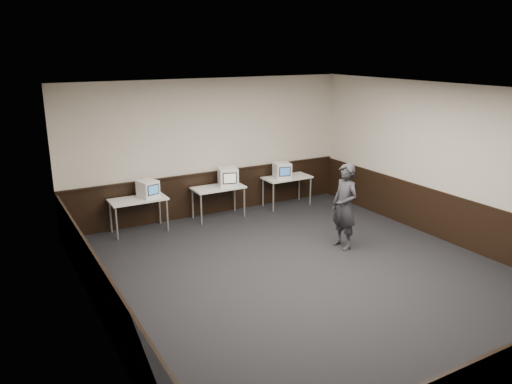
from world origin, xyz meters
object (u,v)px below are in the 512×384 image
desk_left (138,202)px  emac_center (228,177)px  person (345,206)px  desk_right (287,180)px  emac_right (282,170)px  emac_left (148,189)px  desk_center (218,190)px

desk_left → emac_center: size_ratio=2.17×
emac_center → person: bearing=-52.0°
desk_right → person: person is taller
desk_right → emac_right: (-0.18, -0.04, 0.26)m
emac_left → emac_center: emac_center is taller
person → desk_left: bearing=-133.4°
emac_left → emac_right: 3.39m
desk_center → emac_right: size_ratio=2.48×
emac_left → emac_right: size_ratio=0.99×
desk_center → emac_right: (1.72, -0.04, 0.26)m
desk_right → person: (-0.51, -2.87, 0.18)m
desk_left → desk_right: size_ratio=1.00×
person → emac_left: bearing=-135.4°
desk_left → desk_center: size_ratio=1.00×
emac_center → person: person is taller
desk_center → emac_right: bearing=-1.4°
emac_right → desk_right: bearing=27.0°
desk_left → emac_center: (2.15, -0.03, 0.29)m
desk_center → desk_right: (1.90, 0.00, 0.00)m
desk_center → emac_center: bearing=-5.9°
desk_left → emac_right: (3.62, -0.04, 0.26)m
desk_left → emac_left: bearing=-1.0°
desk_center → emac_left: (-1.67, -0.00, 0.26)m
desk_left → emac_left: size_ratio=2.50×
desk_center → emac_left: bearing=-179.9°
emac_left → emac_right: (3.39, -0.04, 0.01)m
desk_left → emac_left: (0.23, -0.00, 0.26)m
desk_center → emac_center: emac_center is taller
person → desk_center: bearing=-156.4°
emac_center → emac_right: emac_center is taller
emac_center → emac_right: (1.48, -0.02, -0.02)m
desk_left → person: size_ratio=0.70×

